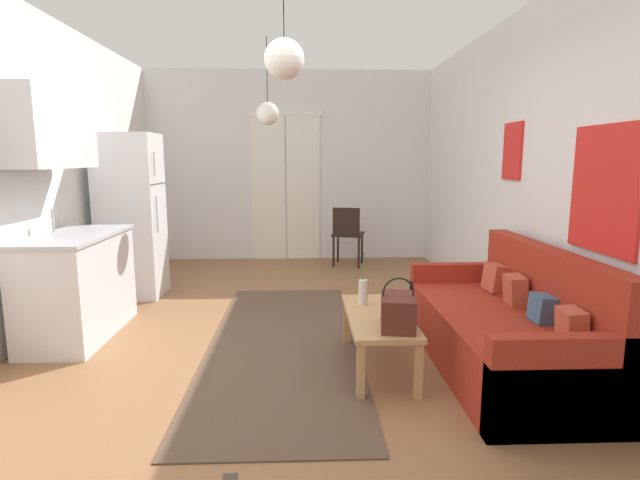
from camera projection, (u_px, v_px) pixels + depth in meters
ground_plane at (278, 366)px, 3.74m from camera, size 4.81×8.39×0.10m
wall_back at (289, 167)px, 7.39m from camera, size 4.41×0.13×2.81m
wall_right at (570, 174)px, 3.58m from camera, size 0.12×7.99×2.81m
area_rug at (283, 343)px, 4.07m from camera, size 1.20×3.25×0.01m
couch at (509, 331)px, 3.54m from camera, size 0.85×1.93×0.89m
coffee_table at (378, 321)px, 3.55m from camera, size 0.45×1.04×0.41m
bamboo_vase at (363, 292)px, 3.76m from camera, size 0.07×0.07×0.42m
handbag at (398, 311)px, 3.24m from camera, size 0.27×0.36×0.35m
refrigerator at (131, 216)px, 5.39m from camera, size 0.65×0.58×1.79m
kitchen_counter at (71, 246)px, 4.14m from camera, size 0.60×1.22×2.07m
accent_chair at (347, 232)px, 6.94m from camera, size 0.51×0.49×0.85m
pendant_lamp_near at (284, 59)px, 3.44m from camera, size 0.29×0.29×0.74m
pendant_lamp_far at (268, 113)px, 5.36m from camera, size 0.25×0.25×0.93m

